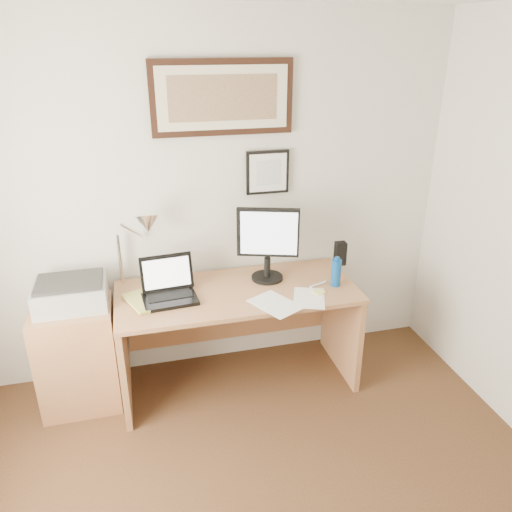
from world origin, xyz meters
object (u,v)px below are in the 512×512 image
object	(u,v)px
desk	(235,314)
laptop	(169,290)
water_bottle	(336,273)
side_cabinet	(78,357)
book	(130,305)
printer	(71,293)
lcd_monitor	(268,241)

from	to	relation	value
desk	laptop	xyz separation A→B (m)	(-0.45, -0.08, 0.29)
water_bottle	laptop	size ratio (longest dim) A/B	0.53
side_cabinet	book	distance (m)	0.55
water_bottle	printer	distance (m)	1.73
side_cabinet	laptop	world-z (taller)	laptop
desk	printer	world-z (taller)	printer
laptop	lcd_monitor	distance (m)	0.73
book	laptop	bearing A→B (deg)	14.76
desk	laptop	bearing A→B (deg)	-170.20
book	printer	world-z (taller)	printer
printer	side_cabinet	bearing A→B (deg)	-113.01
side_cabinet	water_bottle	size ratio (longest dim) A/B	3.87
laptop	lcd_monitor	size ratio (longest dim) A/B	0.69
book	printer	bearing A→B (deg)	157.82
printer	lcd_monitor	bearing A→B (deg)	0.90
side_cabinet	water_bottle	world-z (taller)	water_bottle
lcd_monitor	printer	bearing A→B (deg)	-179.10
desk	laptop	size ratio (longest dim) A/B	4.46
side_cabinet	water_bottle	distance (m)	1.81
laptop	printer	distance (m)	0.61
book	desk	distance (m)	0.75
water_bottle	book	xyz separation A→B (m)	(-1.36, 0.04, -0.08)
water_bottle	book	world-z (taller)	water_bottle
lcd_monitor	printer	size ratio (longest dim) A/B	1.18
book	desk	bearing A→B (deg)	11.59
side_cabinet	printer	world-z (taller)	printer
water_bottle	lcd_monitor	distance (m)	0.51
printer	book	bearing A→B (deg)	-22.18
side_cabinet	desk	distance (m)	1.08
printer	laptop	bearing A→B (deg)	-7.50
water_bottle	desk	distance (m)	0.76
book	desk	world-z (taller)	book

